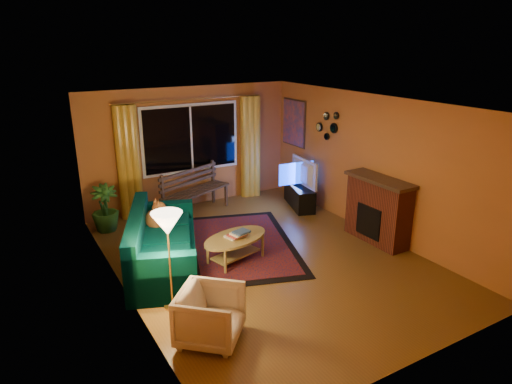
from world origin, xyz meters
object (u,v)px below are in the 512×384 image
floor_lamp (170,262)px  tv_console (299,196)px  bench (196,202)px  coffee_table (236,249)px  sofa (163,241)px  armchair (210,313)px

floor_lamp → tv_console: bearing=31.8°
bench → coffee_table: bearing=-119.8°
floor_lamp → coffee_table: 1.61m
bench → sofa: bearing=-147.7°
bench → armchair: bearing=-133.3°
bench → coffee_table: bench is taller
bench → tv_console: (2.06, -0.71, -0.01)m
coffee_table → tv_console: tv_console is taller
bench → armchair: size_ratio=2.18×
armchair → sofa: bearing=38.4°
sofa → floor_lamp: size_ratio=1.68×
armchair → bench: bearing=21.4°
tv_console → bench: bearing=179.3°
bench → coffee_table: 2.29m
armchair → coffee_table: size_ratio=0.62×
tv_console → armchair: bearing=-119.6°
armchair → coffee_table: bearing=6.2°
bench → tv_console: bench is taller
coffee_table → sofa: bearing=161.8°
sofa → armchair: sofa is taller
sofa → armchair: size_ratio=3.10×
floor_lamp → coffee_table: size_ratio=1.14×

